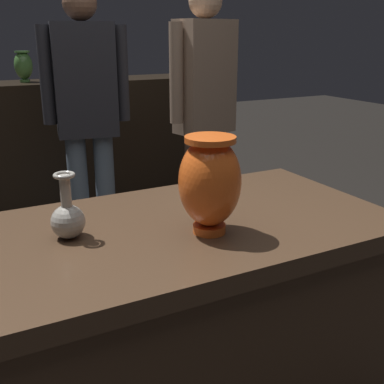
{
  "coord_description": "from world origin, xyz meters",
  "views": [
    {
      "loc": [
        -0.52,
        -1.09,
        1.29
      ],
      "look_at": [
        0.03,
        -0.05,
        0.9
      ],
      "focal_mm": 45.15,
      "sensor_mm": 36.0,
      "label": 1
    }
  ],
  "objects_px": {
    "vase_tall_behind": "(68,217)",
    "visitor_near_right": "(205,107)",
    "shelf_vase_center": "(23,65)",
    "visitor_center_back": "(87,110)",
    "vase_centerpiece": "(210,182)"
  },
  "relations": [
    {
      "from": "shelf_vase_center",
      "to": "visitor_near_right",
      "type": "height_order",
      "value": "visitor_near_right"
    },
    {
      "from": "vase_centerpiece",
      "to": "visitor_center_back",
      "type": "relative_size",
      "value": 0.17
    },
    {
      "from": "vase_tall_behind",
      "to": "visitor_near_right",
      "type": "relative_size",
      "value": 0.11
    },
    {
      "from": "vase_centerpiece",
      "to": "vase_tall_behind",
      "type": "bearing_deg",
      "value": 157.94
    },
    {
      "from": "visitor_near_right",
      "to": "visitor_center_back",
      "type": "bearing_deg",
      "value": -34.68
    },
    {
      "from": "visitor_center_back",
      "to": "visitor_near_right",
      "type": "xyz_separation_m",
      "value": [
        0.6,
        -0.24,
        0.01
      ]
    },
    {
      "from": "vase_centerpiece",
      "to": "shelf_vase_center",
      "type": "relative_size",
      "value": 1.31
    },
    {
      "from": "visitor_center_back",
      "to": "visitor_near_right",
      "type": "relative_size",
      "value": 0.99
    },
    {
      "from": "vase_tall_behind",
      "to": "shelf_vase_center",
      "type": "xyz_separation_m",
      "value": [
        0.28,
        2.18,
        0.24
      ]
    },
    {
      "from": "shelf_vase_center",
      "to": "visitor_near_right",
      "type": "bearing_deg",
      "value": -50.5
    },
    {
      "from": "vase_centerpiece",
      "to": "visitor_near_right",
      "type": "distance_m",
      "value": 1.54
    },
    {
      "from": "shelf_vase_center",
      "to": "visitor_center_back",
      "type": "xyz_separation_m",
      "value": [
        0.19,
        -0.72,
        -0.2
      ]
    },
    {
      "from": "vase_centerpiece",
      "to": "visitor_center_back",
      "type": "height_order",
      "value": "visitor_center_back"
    },
    {
      "from": "vase_tall_behind",
      "to": "shelf_vase_center",
      "type": "distance_m",
      "value": 2.21
    },
    {
      "from": "visitor_center_back",
      "to": "visitor_near_right",
      "type": "distance_m",
      "value": 0.64
    }
  ]
}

